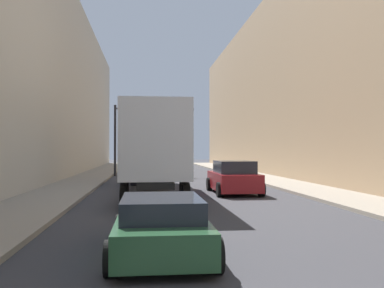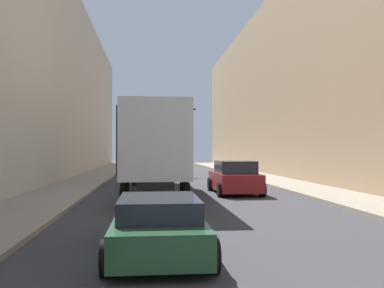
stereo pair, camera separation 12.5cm
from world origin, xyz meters
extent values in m
cube|color=gray|center=(6.53, 30.00, 0.07)|extent=(3.02, 80.00, 0.15)
cube|color=gray|center=(-6.53, 30.00, 0.07)|extent=(3.02, 80.00, 0.15)
cube|color=tan|center=(11.04, 30.00, 7.76)|extent=(6.00, 80.00, 15.52)
cube|color=#BCB29E|center=(-11.04, 30.00, 7.64)|extent=(6.00, 80.00, 15.28)
cube|color=silver|center=(-1.92, 21.77, 2.57)|extent=(2.59, 11.97, 2.93)
cube|color=black|center=(-1.92, 21.77, 0.95)|extent=(1.29, 11.97, 0.24)
cube|color=black|center=(-1.92, 28.93, 1.53)|extent=(2.59, 2.35, 3.06)
cylinder|color=black|center=(-3.07, 16.98, 0.50)|extent=(0.25, 1.00, 1.00)
cylinder|color=black|center=(-0.78, 16.98, 0.50)|extent=(0.25, 1.00, 1.00)
cylinder|color=black|center=(-3.07, 18.18, 0.50)|extent=(0.25, 1.00, 1.00)
cylinder|color=black|center=(-0.78, 18.18, 0.50)|extent=(0.25, 1.00, 1.00)
cylinder|color=black|center=(-3.07, 28.93, 0.50)|extent=(0.25, 1.00, 1.00)
cylinder|color=black|center=(-0.78, 28.93, 0.50)|extent=(0.25, 1.00, 1.00)
cube|color=#234C2D|center=(-1.94, 10.22, 0.49)|extent=(1.82, 4.23, 0.63)
cube|color=#1E232D|center=(-1.94, 10.01, 1.02)|extent=(1.61, 2.32, 0.42)
cylinder|color=black|center=(-2.86, 11.64, 0.32)|extent=(0.25, 0.64, 0.64)
cylinder|color=black|center=(-1.03, 11.64, 0.32)|extent=(0.25, 0.64, 0.64)
cylinder|color=black|center=(-2.86, 8.71, 0.32)|extent=(0.25, 0.64, 0.64)
cylinder|color=black|center=(-1.03, 8.71, 0.32)|extent=(0.25, 0.64, 0.64)
cube|color=maroon|center=(2.16, 22.56, 0.62)|extent=(1.99, 4.59, 0.85)
cube|color=#1E232D|center=(2.16, 22.33, 1.35)|extent=(1.76, 2.52, 0.61)
cylinder|color=black|center=(1.16, 24.16, 0.35)|extent=(0.25, 0.70, 0.70)
cylinder|color=black|center=(3.16, 24.16, 0.35)|extent=(0.25, 0.70, 0.70)
cylinder|color=black|center=(1.16, 20.87, 0.35)|extent=(0.25, 0.70, 0.70)
cylinder|color=black|center=(3.16, 20.87, 0.35)|extent=(0.25, 0.70, 0.70)
cylinder|color=black|center=(-4.87, 38.00, 3.02)|extent=(0.20, 0.20, 6.04)
cube|color=black|center=(-1.50, 38.00, 5.74)|extent=(6.75, 0.12, 0.12)
cube|color=black|center=(-2.62, 38.00, 5.23)|extent=(0.30, 0.24, 0.90)
sphere|color=green|center=(-2.62, 37.86, 5.23)|extent=(0.18, 0.18, 0.18)
cube|color=black|center=(-0.37, 38.00, 5.23)|extent=(0.30, 0.24, 0.90)
sphere|color=gold|center=(-0.37, 37.86, 5.23)|extent=(0.18, 0.18, 0.18)
camera|label=1|loc=(-2.26, 1.18, 2.20)|focal=40.00mm
camera|label=2|loc=(-2.14, 1.17, 2.20)|focal=40.00mm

